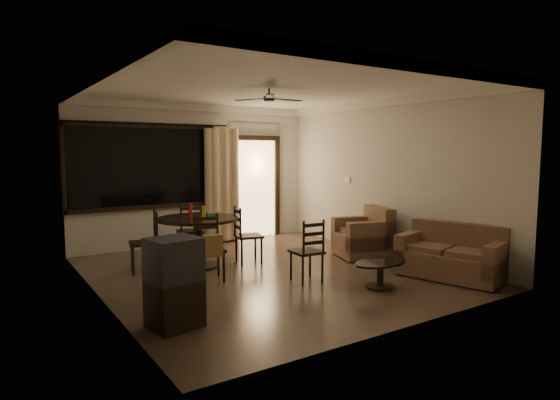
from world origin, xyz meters
TOP-DOWN VIEW (x-y plane):
  - ground at (0.00, 0.00)m, footprint 5.50×5.50m
  - room_shell at (0.59, 1.77)m, footprint 5.50×6.70m
  - dining_table at (-0.79, 0.90)m, footprint 1.29×1.29m
  - dining_chair_west at (-1.61, 1.08)m, footprint 0.50×0.50m
  - dining_chair_east at (0.02, 0.72)m, footprint 0.50×0.50m
  - dining_chair_south at (-0.98, 0.06)m, footprint 0.50×0.54m
  - dining_chair_north at (-0.63, 1.67)m, footprint 0.50×0.50m
  - tv_cabinet at (-2.05, -1.39)m, footprint 0.58×0.53m
  - sofa at (2.10, -1.75)m, footprint 1.13×1.61m
  - armchair at (1.99, -0.01)m, footprint 1.07×1.07m
  - coffee_table at (0.83, -1.55)m, footprint 0.83×0.50m
  - side_chair at (0.17, -0.75)m, footprint 0.43×0.43m

SIDE VIEW (x-z plane):
  - ground at x=0.00m, z-range 0.00..0.00m
  - coffee_table at x=0.83m, z-range 0.06..0.42m
  - side_chair at x=0.17m, z-range -0.19..0.73m
  - dining_chair_west at x=-1.61m, z-range -0.19..0.76m
  - dining_chair_east at x=0.02m, z-range -0.19..0.76m
  - dining_chair_north at x=-0.63m, z-range -0.19..0.76m
  - dining_chair_south at x=-0.98m, z-range -0.17..0.78m
  - sofa at x=2.10m, z-range -0.08..0.70m
  - armchair at x=1.99m, z-range -0.07..0.78m
  - tv_cabinet at x=-2.05m, z-range 0.00..0.97m
  - dining_table at x=-0.79m, z-range 0.12..1.15m
  - room_shell at x=0.59m, z-range -0.92..4.58m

